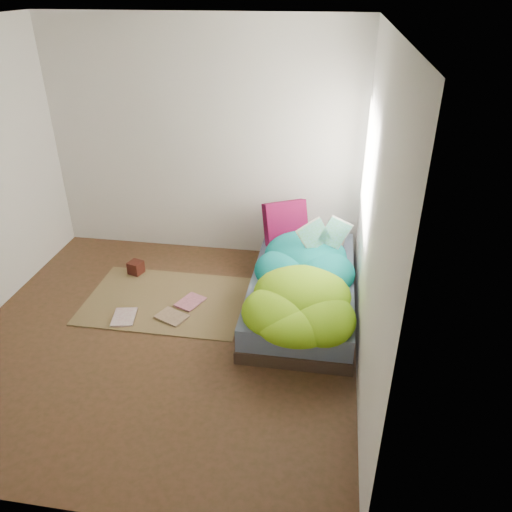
{
  "coord_description": "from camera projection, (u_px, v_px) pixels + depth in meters",
  "views": [
    {
      "loc": [
        1.42,
        -3.47,
        2.88
      ],
      "look_at": [
        0.75,
        0.75,
        0.49
      ],
      "focal_mm": 35.0,
      "sensor_mm": 36.0,
      "label": 1
    }
  ],
  "objects": [
    {
      "name": "pillow_magenta",
      "position": [
        286.0,
        223.0,
        5.37
      ],
      "size": [
        0.47,
        0.34,
        0.46
      ],
      "primitive_type": "cube",
      "rotation": [
        0.0,
        0.0,
        0.49
      ],
      "color": "#4D051E",
      "rests_on": "bed"
    },
    {
      "name": "bed",
      "position": [
        302.0,
        289.0,
        4.96
      ],
      "size": [
        1.0,
        2.0,
        0.34
      ],
      "color": "#38281E",
      "rests_on": "ground"
    },
    {
      "name": "pillow_floral",
      "position": [
        317.0,
        242.0,
        5.35
      ],
      "size": [
        0.58,
        0.42,
        0.12
      ],
      "primitive_type": "cube",
      "rotation": [
        0.0,
        0.0,
        -0.2
      ],
      "color": "silver",
      "rests_on": "bed"
    },
    {
      "name": "open_book",
      "position": [
        325.0,
        225.0,
        4.76
      ],
      "size": [
        0.45,
        0.25,
        0.27
      ],
      "primitive_type": null,
      "rotation": [
        0.0,
        0.0,
        0.38
      ],
      "color": "green",
      "rests_on": "duvet"
    },
    {
      "name": "floor_book_c",
      "position": [
        164.0,
        322.0,
        4.73
      ],
      "size": [
        0.35,
        0.31,
        0.02
      ],
      "primitive_type": "imported",
      "rotation": [
        0.0,
        0.0,
        1.14
      ],
      "color": "tan",
      "rests_on": "rug"
    },
    {
      "name": "wooden_box",
      "position": [
        136.0,
        267.0,
        5.5
      ],
      "size": [
        0.17,
        0.17,
        0.14
      ],
      "primitive_type": "cube",
      "rotation": [
        0.0,
        0.0,
        -0.3
      ],
      "color": "black",
      "rests_on": "rug"
    },
    {
      "name": "duvet",
      "position": [
        302.0,
        271.0,
        4.6
      ],
      "size": [
        0.96,
        1.84,
        0.34
      ],
      "primitive_type": null,
      "color": "#077479",
      "rests_on": "bed"
    },
    {
      "name": "floor_book_b",
      "position": [
        182.0,
        299.0,
        5.07
      ],
      "size": [
        0.3,
        0.34,
        0.03
      ],
      "primitive_type": "imported",
      "rotation": [
        0.0,
        0.0,
        -0.41
      ],
      "color": "pink",
      "rests_on": "rug"
    },
    {
      "name": "room_walls",
      "position": [
        145.0,
        166.0,
        3.8
      ],
      "size": [
        3.54,
        3.54,
        2.62
      ],
      "color": "silver",
      "rests_on": "ground"
    },
    {
      "name": "floor_book_a",
      "position": [
        113.0,
        317.0,
        4.79
      ],
      "size": [
        0.26,
        0.33,
        0.02
      ],
      "primitive_type": "imported",
      "rotation": [
        0.0,
        0.0,
        0.19
      ],
      "color": "beige",
      "rests_on": "rug"
    },
    {
      "name": "ground",
      "position": [
        163.0,
        336.0,
        4.59
      ],
      "size": [
        3.5,
        3.5,
        0.0
      ],
      "primitive_type": "cube",
      "color": "#3F2F18",
      "rests_on": "ground"
    },
    {
      "name": "rug",
      "position": [
        166.0,
        300.0,
        5.08
      ],
      "size": [
        1.6,
        1.1,
        0.01
      ],
      "primitive_type": "cube",
      "color": "brown",
      "rests_on": "ground"
    }
  ]
}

